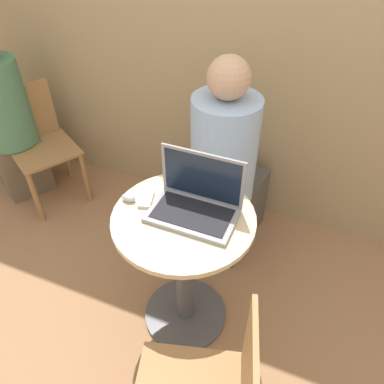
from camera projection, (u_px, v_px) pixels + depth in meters
The scene contains 9 objects.
ground_plane at pixel (186, 314), 2.05m from camera, with size 12.00×12.00×0.00m, color #9E704C.
back_wall at pixel (259, 13), 1.92m from camera, with size 7.00×0.05×2.60m.
round_table at pixel (184, 258), 1.74m from camera, with size 0.61×0.61×0.75m.
laptop at pixel (196, 201), 1.56m from camera, with size 0.37×0.23×0.26m.
cell_phone at pixel (146, 199), 1.64m from camera, with size 0.08×0.12×0.02m.
computer_mouse at pixel (128, 198), 1.63m from camera, with size 0.06×0.04×0.03m.
person_seated at pixel (226, 178), 2.14m from camera, with size 0.40×0.56×1.24m.
chair_background at pixel (41, 145), 2.57m from camera, with size 0.55×0.55×0.81m.
person_background at pixel (9, 129), 2.59m from camera, with size 0.56×0.51×1.19m.
Camera 1 is at (0.46, -1.03, 1.84)m, focal length 35.00 mm.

